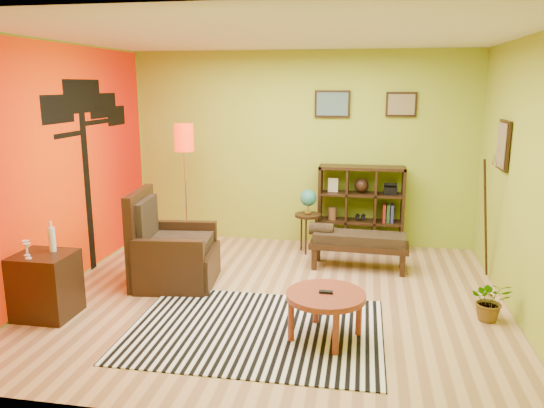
% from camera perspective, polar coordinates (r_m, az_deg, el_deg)
% --- Properties ---
extents(ground, '(5.00, 5.00, 0.00)m').
position_cam_1_polar(ground, '(5.98, 0.20, -10.08)').
color(ground, tan).
rests_on(ground, ground).
extents(room_shell, '(5.04, 4.54, 2.82)m').
position_cam_1_polar(room_shell, '(5.57, -0.71, 7.39)').
color(room_shell, '#9CB62E').
rests_on(room_shell, ground).
extents(zebra_rug, '(2.44, 1.80, 0.01)m').
position_cam_1_polar(zebra_rug, '(5.26, -1.78, -13.36)').
color(zebra_rug, white).
rests_on(zebra_rug, ground).
extents(coffee_table, '(0.73, 0.73, 0.47)m').
position_cam_1_polar(coffee_table, '(4.97, 5.81, -10.18)').
color(coffee_table, maroon).
rests_on(coffee_table, ground).
extents(armchair, '(1.02, 1.02, 1.12)m').
position_cam_1_polar(armchair, '(6.43, -10.89, -5.44)').
color(armchair, black).
rests_on(armchair, ground).
extents(side_cabinet, '(0.56, 0.51, 0.98)m').
position_cam_1_polar(side_cabinet, '(5.90, -23.15, -7.98)').
color(side_cabinet, black).
rests_on(side_cabinet, ground).
extents(floor_lamp, '(0.27, 0.27, 1.81)m').
position_cam_1_polar(floor_lamp, '(7.28, -9.41, 5.81)').
color(floor_lamp, silver).
rests_on(floor_lamp, ground).
extents(globe_table, '(0.37, 0.37, 0.90)m').
position_cam_1_polar(globe_table, '(7.38, 3.90, -0.12)').
color(globe_table, black).
rests_on(globe_table, ground).
extents(cube_shelf, '(1.20, 0.35, 1.20)m').
position_cam_1_polar(cube_shelf, '(7.65, 9.62, -0.43)').
color(cube_shelf, black).
rests_on(cube_shelf, ground).
extents(bench, '(1.28, 0.50, 0.58)m').
position_cam_1_polar(bench, '(6.87, 9.06, -3.93)').
color(bench, black).
rests_on(bench, ground).
extents(potted_plant, '(0.40, 0.44, 0.33)m').
position_cam_1_polar(potted_plant, '(5.82, 22.41, -9.98)').
color(potted_plant, '#26661E').
rests_on(potted_plant, ground).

